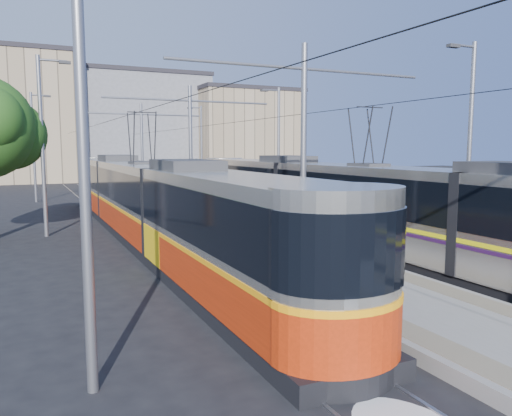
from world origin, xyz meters
TOP-DOWN VIEW (x-y plane):
  - platform at (0.00, 17.00)m, footprint 4.00×50.00m
  - tactile_strip_left at (-1.45, 17.00)m, footprint 0.70×50.00m
  - tactile_strip_right at (1.45, 17.00)m, footprint 0.70×50.00m
  - rails at (0.00, 17.00)m, footprint 8.71×70.00m
  - tram_left at (-3.60, 15.56)m, footprint 2.43×31.53m
  - tram_right at (3.60, 9.23)m, footprint 2.43×31.98m
  - catenary at (0.00, 14.15)m, footprint 9.20×70.00m
  - street_lamps at (-0.00, 21.00)m, footprint 15.18×38.22m
  - shelter at (1.11, 11.75)m, footprint 0.86×1.18m
  - building_left at (-10.00, 60.00)m, footprint 16.32×12.24m
  - building_centre at (6.00, 64.00)m, footprint 18.36×14.28m
  - building_right at (20.00, 58.00)m, footprint 14.28×10.20m

SIDE VIEW (x-z plane):
  - rails at x=0.00m, z-range 0.00..0.03m
  - platform at x=0.00m, z-range 0.00..0.30m
  - tactile_strip_left at x=-1.45m, z-range 0.30..0.31m
  - tactile_strip_right at x=1.45m, z-range 0.30..0.31m
  - shelter at x=1.11m, z-range 0.36..2.74m
  - tram_left at x=-3.60m, z-range -1.04..4.46m
  - tram_right at x=3.60m, z-range -0.89..4.61m
  - street_lamps at x=0.00m, z-range 0.18..8.18m
  - catenary at x=0.00m, z-range 1.02..8.02m
  - building_right at x=20.00m, z-range 0.01..12.04m
  - building_centre at x=6.00m, z-range 0.01..13.96m
  - building_left at x=-10.00m, z-range 0.01..15.19m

